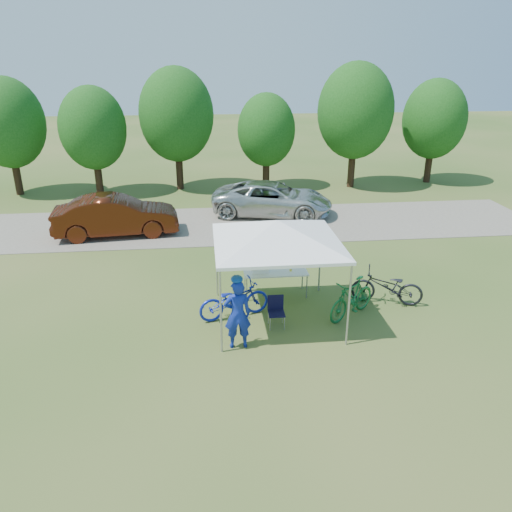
{
  "coord_description": "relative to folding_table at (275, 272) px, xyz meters",
  "views": [
    {
      "loc": [
        -1.77,
        -11.61,
        6.5
      ],
      "look_at": [
        -0.32,
        2.0,
        0.99
      ],
      "focal_mm": 35.0,
      "sensor_mm": 36.0,
      "label": 1
    }
  ],
  "objects": [
    {
      "name": "ground",
      "position": [
        -0.18,
        -1.38,
        -0.71
      ],
      "size": [
        100.0,
        100.0,
        0.0
      ],
      "primitive_type": "plane",
      "color": "#2D5119",
      "rests_on": "ground"
    },
    {
      "name": "gravel_strip",
      "position": [
        -0.18,
        6.62,
        -0.7
      ],
      "size": [
        24.0,
        5.0,
        0.02
      ],
      "primitive_type": "cube",
      "color": "gray",
      "rests_on": "ground"
    },
    {
      "name": "canopy",
      "position": [
        -0.18,
        -1.38,
        1.94
      ],
      "size": [
        4.53,
        4.53,
        3.0
      ],
      "color": "#A5A5AA",
      "rests_on": "ground"
    },
    {
      "name": "treeline",
      "position": [
        -0.47,
        12.67,
        2.83
      ],
      "size": [
        24.89,
        4.28,
        6.3
      ],
      "color": "#382314",
      "rests_on": "ground"
    },
    {
      "name": "folding_table",
      "position": [
        0.0,
        0.0,
        0.0
      ],
      "size": [
        1.83,
        0.76,
        0.75
      ],
      "color": "white",
      "rests_on": "ground"
    },
    {
      "name": "folding_chair",
      "position": [
        -0.23,
        -1.76,
        -0.23
      ],
      "size": [
        0.41,
        0.43,
        0.81
      ],
      "rotation": [
        0.0,
        0.0,
        -0.01
      ],
      "color": "black",
      "rests_on": "ground"
    },
    {
      "name": "cooler",
      "position": [
        -0.45,
        0.0,
        0.22
      ],
      "size": [
        0.49,
        0.34,
        0.36
      ],
      "color": "white",
      "rests_on": "folding_table"
    },
    {
      "name": "ice_cream_cup",
      "position": [
        0.43,
        -0.05,
        0.07
      ],
      "size": [
        0.07,
        0.07,
        0.05
      ],
      "primitive_type": "cylinder",
      "color": "yellow",
      "rests_on": "folding_table"
    },
    {
      "name": "cyclist",
      "position": [
        -1.28,
        -2.68,
        0.16
      ],
      "size": [
        0.65,
        0.45,
        1.74
      ],
      "primitive_type": "imported",
      "rotation": [
        0.0,
        0.0,
        3.19
      ],
      "color": "navy",
      "rests_on": "ground"
    },
    {
      "name": "bike_blue",
      "position": [
        -1.27,
        -1.21,
        -0.2
      ],
      "size": [
        2.04,
        1.2,
        1.01
      ],
      "primitive_type": "imported",
      "rotation": [
        0.0,
        0.0,
        1.86
      ],
      "color": "#1323AC",
      "rests_on": "ground"
    },
    {
      "name": "bike_green",
      "position": [
        1.83,
        -1.51,
        -0.17
      ],
      "size": [
        1.74,
        1.49,
        1.08
      ],
      "primitive_type": "imported",
      "rotation": [
        0.0,
        0.0,
        -0.92
      ],
      "color": "#16642F",
      "rests_on": "ground"
    },
    {
      "name": "bike_dark",
      "position": [
        3.02,
        -0.89,
        -0.19
      ],
      "size": [
        2.08,
        1.28,
        1.03
      ],
      "primitive_type": "imported",
      "rotation": [
        0.0,
        0.0,
        -1.9
      ],
      "color": "black",
      "rests_on": "ground"
    },
    {
      "name": "minivan",
      "position": [
        0.99,
        7.78,
        0.03
      ],
      "size": [
        5.57,
        3.56,
        1.43
      ],
      "primitive_type": "imported",
      "rotation": [
        0.0,
        0.0,
        1.32
      ],
      "color": "silver",
      "rests_on": "gravel_strip"
    },
    {
      "name": "sedan",
      "position": [
        -5.35,
        5.81,
        0.08
      ],
      "size": [
        4.81,
        2.1,
        1.54
      ],
      "primitive_type": "imported",
      "rotation": [
        0.0,
        0.0,
        1.67
      ],
      "color": "#43190B",
      "rests_on": "gravel_strip"
    }
  ]
}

